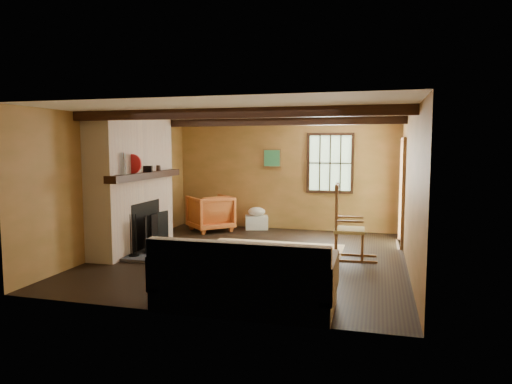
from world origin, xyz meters
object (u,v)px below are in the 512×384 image
(armchair, at_px, (210,213))
(fireplace, at_px, (134,189))
(laundry_basket, at_px, (257,222))
(rocking_chair, at_px, (347,227))
(sofa, at_px, (245,283))

(armchair, bearing_deg, fireplace, 27.09)
(fireplace, bearing_deg, armchair, 71.86)
(laundry_basket, height_order, armchair, armchair)
(rocking_chair, xyz_separation_m, armchair, (-3.09, 1.78, -0.13))
(laundry_basket, distance_m, armchair, 1.08)
(sofa, bearing_deg, rocking_chair, 69.41)
(rocking_chair, bearing_deg, sofa, 157.67)
(fireplace, bearing_deg, rocking_chair, 4.41)
(sofa, height_order, laundry_basket, sofa)
(fireplace, xyz_separation_m, laundry_basket, (1.62, 2.53, -0.95))
(rocking_chair, relative_size, armchair, 1.44)
(fireplace, relative_size, laundry_basket, 4.80)
(laundry_basket, xyz_separation_m, armchair, (-0.94, -0.46, 0.25))
(sofa, height_order, armchair, sofa)
(sofa, xyz_separation_m, laundry_basket, (-1.18, 4.93, -0.15))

